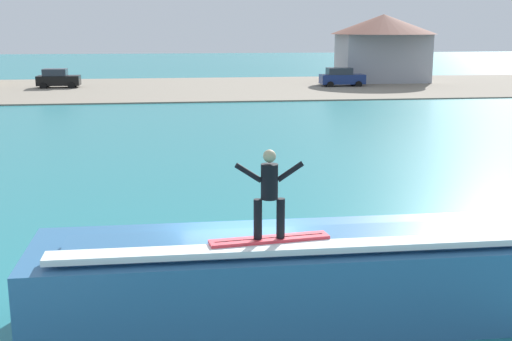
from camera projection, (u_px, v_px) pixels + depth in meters
name	position (u px, v px, depth m)	size (l,w,h in m)	color
ground_plane	(243.00, 303.00, 14.22)	(260.00, 260.00, 0.00)	teal
wave_crest	(286.00, 277.00, 13.31)	(10.06, 2.87, 1.89)	#326798
surfboard	(269.00, 239.00, 12.44)	(2.32, 0.65, 0.06)	#D8333F
surfer	(269.00, 189.00, 12.20)	(1.29, 0.32, 1.70)	black
shoreline_bank	(184.00, 88.00, 62.16)	(120.00, 23.53, 0.11)	gray
car_near_shore	(58.00, 79.00, 62.08)	(3.91, 2.17, 1.86)	black
car_far_shore	(341.00, 77.00, 63.61)	(4.25, 2.06, 1.86)	navy
house_gabled_white	(383.00, 42.00, 67.97)	(10.90, 10.90, 6.96)	#9EA3AD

